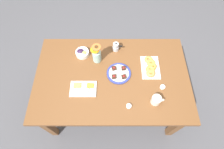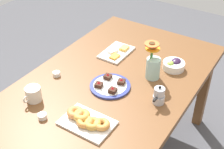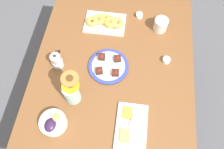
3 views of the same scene
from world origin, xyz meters
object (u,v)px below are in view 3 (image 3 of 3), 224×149
Objects in this scene: flower_vase at (72,92)px; croissant_platter at (105,22)px; dessert_plate at (108,66)px; moka_pot at (57,61)px; grape_bowl at (53,123)px; coffee_mug at (161,24)px; jam_cup_honey at (166,60)px; jam_cup_berry at (139,15)px; cheese_platter at (131,126)px; dining_table at (112,83)px.

croissant_platter is at bearing -10.45° from flower_vase.
moka_pot is at bearing 95.05° from dessert_plate.
moka_pot is (0.37, 0.07, 0.02)m from grape_bowl.
jam_cup_honey is (-0.26, -0.05, -0.03)m from coffee_mug.
croissant_platter is at bearing 59.85° from jam_cup_honey.
jam_cup_berry is 0.66m from moka_pot.
grape_bowl is at bearing 95.82° from cheese_platter.
coffee_mug is 0.50× the size of flower_vase.
cheese_platter is 0.89× the size of croissant_platter.
grape_bowl is at bearing 153.83° from jam_cup_berry.
jam_cup_berry is at bearing -20.41° from dessert_plate.
jam_cup_honey reaches higher than dining_table.
jam_cup_honey is (-0.25, -0.43, -0.01)m from croissant_platter.
dessert_plate is at bearing -84.95° from moka_pot.
croissant_platter is at bearing -34.28° from moka_pot.
jam_cup_honey is at bearing -51.24° from grape_bowl.
dining_table is 6.28× the size of flower_vase.
cheese_platter reaches higher than jam_cup_honey.
coffee_mug reaches higher than grape_bowl.
moka_pot is at bearing 134.05° from jam_cup_berry.
croissant_platter is 1.14× the size of flower_vase.
dining_table is 0.43m from croissant_platter.
croissant_platter and dessert_plate have the same top height.
jam_cup_honey is 0.19× the size of dessert_plate.
dining_table is 0.53m from jam_cup_berry.
croissant_platter is 0.49m from jam_cup_honey.
dining_table is 6.15× the size of cheese_platter.
grape_bowl is 0.78m from jam_cup_honey.
croissant_platter is 1.15× the size of dessert_plate.
jam_cup_berry is at bearing -14.37° from dining_table.
cheese_platter is at bearing 169.17° from coffee_mug.
dining_table is at bearing 26.57° from cheese_platter.
moka_pot is at bearing 56.12° from cheese_platter.
flower_vase reaches higher than moka_pot.
flower_vase is (0.17, -0.08, 0.06)m from grape_bowl.
dining_table is at bearing -51.76° from flower_vase.
flower_vase is 0.25m from moka_pot.
coffee_mug is at bearing 11.04° from jam_cup_honey.
flower_vase reaches higher than cheese_platter.
dessert_plate is at bearing 24.19° from dining_table.
dining_table is at bearing 146.30° from coffee_mug.
coffee_mug reaches higher than dining_table.
moka_pot is (-0.12, 0.67, 0.03)m from jam_cup_honey.
grape_bowl is (-0.74, 0.56, -0.02)m from coffee_mug.
dining_table is at bearing 115.85° from jam_cup_honey.
jam_cup_berry is 0.74m from flower_vase.
grape_bowl is 0.56× the size of cheese_platter.
coffee_mug is at bearing -39.86° from flower_vase.
croissant_platter is at bearing 13.75° from dining_table.
grape_bowl is 3.05× the size of jam_cup_berry.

